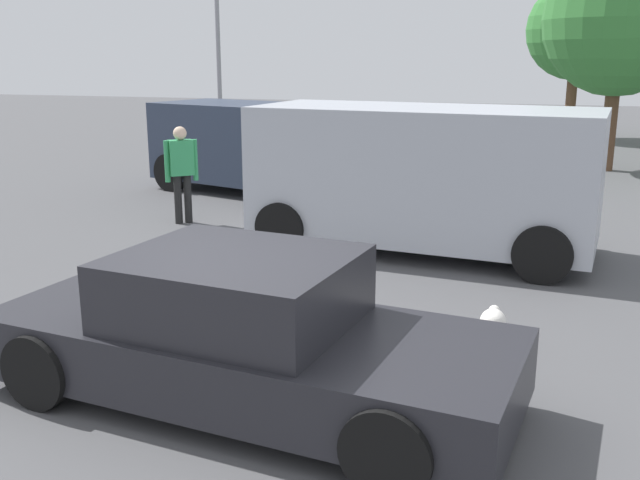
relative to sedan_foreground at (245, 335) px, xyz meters
name	(u,v)px	position (x,y,z in m)	size (l,w,h in m)	color
ground_plane	(233,393)	(-0.15, 0.06, -0.58)	(80.00, 80.00, 0.00)	#515154
sedan_foreground	(245,335)	(0.00, 0.00, 0.00)	(4.59, 2.26, 1.26)	#232328
dog	(493,323)	(1.89, 1.76, -0.32)	(0.27, 0.66, 0.42)	white
van_white	(423,174)	(0.59, 5.25, 0.56)	(5.07, 2.63, 2.10)	#B2B7C1
suv_dark	(261,144)	(-3.39, 8.85, 0.44)	(5.04, 3.22, 1.85)	#2D384C
pedestrian	(181,166)	(-3.62, 5.77, 0.41)	(0.46, 0.44, 1.66)	black
light_post_near	(217,20)	(-7.72, 16.14, 3.31)	(0.44, 0.44, 5.62)	gray
tree_back_center	(577,30)	(3.02, 21.54, 3.07)	(3.34, 3.34, 5.33)	brown
tree_back_right	(620,20)	(3.77, 14.25, 3.06)	(3.64, 3.64, 5.47)	brown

